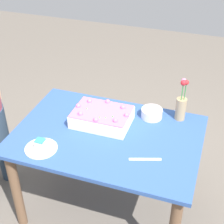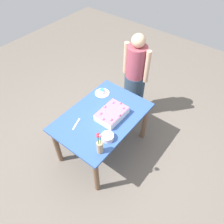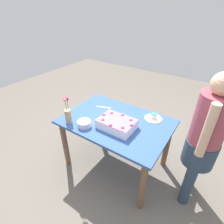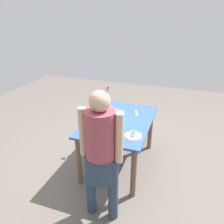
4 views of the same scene
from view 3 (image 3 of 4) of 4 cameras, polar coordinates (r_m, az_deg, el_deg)
The scene contains 8 objects.
ground_plane at distance 2.59m, azimuth 1.13°, elevation -16.39°, with size 8.00×8.00×0.00m, color #645B52.
dining_table at distance 2.17m, azimuth 1.30°, elevation -5.51°, with size 1.28×0.88×0.74m.
sheet_cake at distance 1.96m, azimuth 1.54°, elevation -3.82°, with size 0.40×0.29×0.12m.
serving_plate_with_slice at distance 2.18m, azimuth 13.38°, elevation -1.77°, with size 0.21×0.21×0.07m.
cake_knife at distance 2.36m, azimuth -2.75°, elevation 1.55°, with size 0.20×0.02×0.00m, color silver.
flower_vase at distance 2.06m, azimuth -14.20°, elevation -0.64°, with size 0.07×0.07×0.33m.
fruit_bowl at distance 2.01m, azimuth -9.06°, elevation -3.77°, with size 0.15×0.15×0.07m, color silver.
person_standing at distance 1.89m, azimuth 28.08°, elevation -7.18°, with size 0.31×0.45×1.49m.
Camera 3 is at (-0.93, 1.46, 1.93)m, focal length 28.00 mm.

